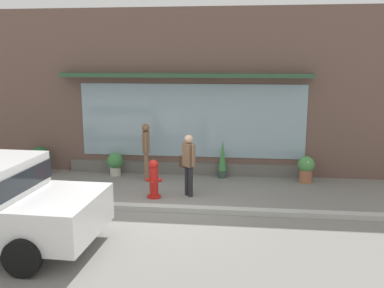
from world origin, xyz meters
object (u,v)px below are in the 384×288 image
Objects in this scene: pedestrian_with_handbag at (188,161)px; potted_plant_near_hydrant at (115,163)px; potted_plant_trailing_edge at (40,159)px; potted_plant_by_entrance at (222,160)px; fire_hydrant at (154,179)px; pedestrian_passerby at (146,148)px; potted_plant_low_front at (306,168)px.

potted_plant_near_hydrant is (-2.38, 1.62, -0.51)m from pedestrian_with_handbag.
potted_plant_trailing_edge is (-2.28, -0.08, 0.06)m from potted_plant_near_hydrant.
potted_plant_by_entrance reaches higher than potted_plant_trailing_edge.
potted_plant_trailing_edge reaches higher than potted_plant_near_hydrant.
pedestrian_with_handbag is (0.83, 0.27, 0.41)m from fire_hydrant.
pedestrian_with_handbag reaches higher than potted_plant_trailing_edge.
pedestrian_with_handbag is 1.95m from potted_plant_by_entrance.
pedestrian_with_handbag is 2.29× the size of potted_plant_near_hydrant.
pedestrian_passerby is 1.95× the size of potted_plant_trailing_edge.
pedestrian_passerby reaches higher than potted_plant_near_hydrant.
pedestrian_with_handbag reaches higher than potted_plant_low_front.
potted_plant_by_entrance is 1.62× the size of potted_plant_near_hydrant.
fire_hydrant is 4.24m from potted_plant_trailing_edge.
pedestrian_with_handbag is 0.96× the size of pedestrian_passerby.
pedestrian_with_handbag is at bearing 36.95° from pedestrian_passerby.
pedestrian_passerby is at bearing 109.05° from fire_hydrant.
fire_hydrant is 4.33m from potted_plant_low_front.
pedestrian_passerby is at bearing -4.64° from potted_plant_trailing_edge.
pedestrian_passerby reaches higher than potted_plant_by_entrance.
potted_plant_low_front is (4.47, 0.26, -0.52)m from pedestrian_passerby.
potted_plant_low_front is at bearing 24.50° from fire_hydrant.
pedestrian_with_handbag is 1.88× the size of potted_plant_trailing_edge.
pedestrian_passerby is at bearing -176.65° from potted_plant_low_front.
potted_plant_low_front reaches higher than potted_plant_near_hydrant.
potted_plant_by_entrance is 1.33× the size of potted_plant_trailing_edge.
potted_plant_low_front is at bearing -0.05° from potted_plant_trailing_edge.
potted_plant_near_hydrant is 0.92× the size of potted_plant_low_front.
potted_plant_by_entrance is 5.45m from potted_plant_trailing_edge.
potted_plant_trailing_edge is (-5.44, -0.22, -0.09)m from potted_plant_by_entrance.
fire_hydrant is at bearing 9.05° from pedestrian_passerby.
pedestrian_passerby reaches higher than potted_plant_trailing_edge.
fire_hydrant is 1.17× the size of potted_plant_trailing_edge.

